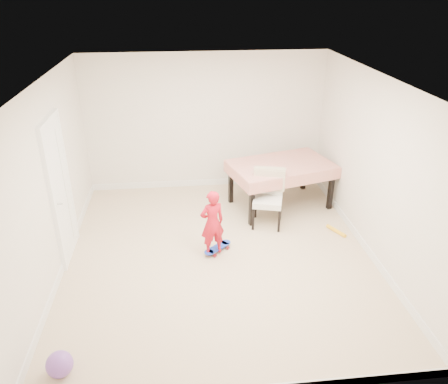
{
  "coord_description": "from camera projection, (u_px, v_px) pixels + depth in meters",
  "views": [
    {
      "loc": [
        -0.52,
        -5.47,
        3.74
      ],
      "look_at": [
        0.1,
        0.2,
        0.95
      ],
      "focal_mm": 35.0,
      "sensor_mm": 36.0,
      "label": 1
    }
  ],
  "objects": [
    {
      "name": "dining_table",
      "position": [
        280.0,
        185.0,
        7.84
      ],
      "size": [
        1.98,
        1.53,
        0.82
      ],
      "primitive_type": null,
      "rotation": [
        0.0,
        0.0,
        0.27
      ],
      "color": "red",
      "rests_on": "ground"
    },
    {
      "name": "door",
      "position": [
        60.0,
        192.0,
        6.18
      ],
      "size": [
        0.11,
        0.94,
        2.11
      ],
      "primitive_type": "cube",
      "color": "white",
      "rests_on": "ground"
    },
    {
      "name": "baseboard_right",
      "position": [
        362.0,
        243.0,
        6.77
      ],
      "size": [
        0.02,
        5.0,
        0.12
      ],
      "primitive_type": "cube",
      "color": "white",
      "rests_on": "ground"
    },
    {
      "name": "wall_back",
      "position": [
        206.0,
        123.0,
        8.22
      ],
      "size": [
        4.5,
        0.04,
        2.6
      ],
      "primitive_type": "cube",
      "color": "silver",
      "rests_on": "ground"
    },
    {
      "name": "baseboard_back",
      "position": [
        207.0,
        182.0,
        8.77
      ],
      "size": [
        4.5,
        0.02,
        0.12
      ],
      "primitive_type": "cube",
      "color": "white",
      "rests_on": "ground"
    },
    {
      "name": "foam_toy",
      "position": [
        336.0,
        231.0,
        7.14
      ],
      "size": [
        0.24,
        0.38,
        0.06
      ],
      "primitive_type": "cylinder",
      "rotation": [
        1.57,
        0.0,
        0.47
      ],
      "color": "yellow",
      "rests_on": "ground"
    },
    {
      "name": "wall_front",
      "position": [
        246.0,
        291.0,
        3.79
      ],
      "size": [
        4.5,
        0.04,
        2.6
      ],
      "primitive_type": "cube",
      "color": "silver",
      "rests_on": "ground"
    },
    {
      "name": "ground",
      "position": [
        219.0,
        255.0,
        6.58
      ],
      "size": [
        5.0,
        5.0,
        0.0
      ],
      "primitive_type": "plane",
      "color": "#C7AE8A",
      "rests_on": "ground"
    },
    {
      "name": "dining_chair",
      "position": [
        268.0,
        199.0,
        7.18
      ],
      "size": [
        0.66,
        0.72,
        0.96
      ],
      "primitive_type": null,
      "rotation": [
        0.0,
        0.0,
        -0.27
      ],
      "color": "white",
      "rests_on": "ground"
    },
    {
      "name": "wall_left",
      "position": [
        51.0,
        183.0,
        5.79
      ],
      "size": [
        0.04,
        5.0,
        2.6
      ],
      "primitive_type": "cube",
      "color": "silver",
      "rests_on": "ground"
    },
    {
      "name": "wall_right",
      "position": [
        374.0,
        169.0,
        6.22
      ],
      "size": [
        0.04,
        5.0,
        2.6
      ],
      "primitive_type": "cube",
      "color": "silver",
      "rests_on": "ground"
    },
    {
      "name": "baseboard_left",
      "position": [
        65.0,
        261.0,
        6.33
      ],
      "size": [
        0.02,
        5.0,
        0.12
      ],
      "primitive_type": "cube",
      "color": "white",
      "rests_on": "ground"
    },
    {
      "name": "child",
      "position": [
        212.0,
        225.0,
        6.36
      ],
      "size": [
        0.43,
        0.35,
        1.02
      ],
      "primitive_type": "imported",
      "rotation": [
        0.0,
        0.0,
        3.47
      ],
      "color": "red",
      "rests_on": "ground"
    },
    {
      "name": "balloon",
      "position": [
        60.0,
        364.0,
        4.53
      ],
      "size": [
        0.28,
        0.28,
        0.28
      ],
      "primitive_type": "sphere",
      "color": "purple",
      "rests_on": "ground"
    },
    {
      "name": "skateboard",
      "position": [
        218.0,
        249.0,
        6.64
      ],
      "size": [
        0.51,
        0.48,
        0.08
      ],
      "primitive_type": null,
      "rotation": [
        0.0,
        0.0,
        0.71
      ],
      "color": "blue",
      "rests_on": "ground"
    },
    {
      "name": "ceiling",
      "position": [
        218.0,
        82.0,
        5.44
      ],
      "size": [
        4.5,
        5.0,
        0.04
      ],
      "primitive_type": "cube",
      "color": "white",
      "rests_on": "wall_back"
    }
  ]
}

